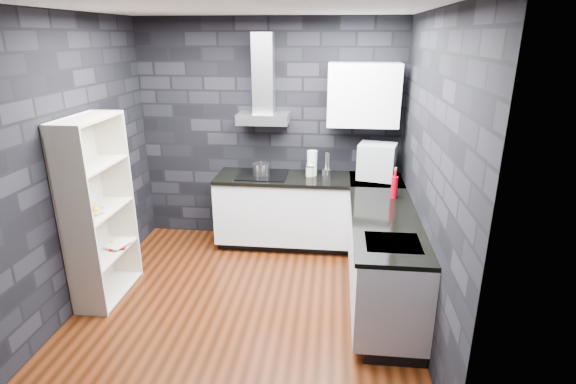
% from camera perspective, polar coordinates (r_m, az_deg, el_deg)
% --- Properties ---
extents(ground, '(3.20, 3.20, 0.00)m').
position_cam_1_polar(ground, '(4.59, -5.10, -13.60)').
color(ground, '#461B0A').
extents(ceiling, '(3.20, 3.20, 0.00)m').
position_cam_1_polar(ceiling, '(3.86, -6.37, 22.35)').
color(ceiling, white).
extents(wall_back, '(3.20, 0.05, 2.70)m').
position_cam_1_polar(wall_back, '(5.57, -2.29, 7.52)').
color(wall_back, black).
rests_on(wall_back, ground).
extents(wall_front, '(3.20, 0.05, 2.70)m').
position_cam_1_polar(wall_front, '(2.56, -13.03, -7.62)').
color(wall_front, black).
rests_on(wall_front, ground).
extents(wall_left, '(0.05, 3.20, 2.70)m').
position_cam_1_polar(wall_left, '(4.63, -25.80, 3.13)').
color(wall_left, black).
rests_on(wall_left, ground).
extents(wall_right, '(0.05, 3.20, 2.70)m').
position_cam_1_polar(wall_right, '(4.02, 17.65, 1.95)').
color(wall_right, black).
rests_on(wall_right, ground).
extents(toekick_back, '(2.18, 0.50, 0.10)m').
position_cam_1_polar(toekick_back, '(5.67, 2.49, -6.17)').
color(toekick_back, black).
rests_on(toekick_back, ground).
extents(toekick_right, '(0.50, 1.78, 0.10)m').
position_cam_1_polar(toekick_right, '(4.61, 12.18, -13.14)').
color(toekick_right, black).
rests_on(toekick_right, ground).
extents(counter_back_cab, '(2.20, 0.60, 0.76)m').
position_cam_1_polar(counter_back_cab, '(5.46, 2.53, -2.27)').
color(counter_back_cab, white).
rests_on(counter_back_cab, ground).
extents(counter_right_cab, '(0.60, 1.80, 0.76)m').
position_cam_1_polar(counter_right_cab, '(4.39, 12.05, -8.38)').
color(counter_right_cab, white).
rests_on(counter_right_cab, ground).
extents(counter_back_top, '(2.20, 0.62, 0.04)m').
position_cam_1_polar(counter_back_top, '(5.32, 2.59, 1.70)').
color(counter_back_top, black).
rests_on(counter_back_top, counter_back_cab).
extents(counter_right_top, '(0.62, 1.80, 0.04)m').
position_cam_1_polar(counter_right_top, '(4.22, 12.29, -3.56)').
color(counter_right_top, black).
rests_on(counter_right_top, counter_right_cab).
extents(counter_corner_top, '(0.62, 0.62, 0.04)m').
position_cam_1_polar(counter_corner_top, '(5.34, 11.19, 1.42)').
color(counter_corner_top, black).
rests_on(counter_corner_top, counter_right_cab).
extents(hood_body, '(0.60, 0.34, 0.12)m').
position_cam_1_polar(hood_body, '(5.35, -3.17, 9.30)').
color(hood_body, '#AEADB2').
rests_on(hood_body, wall_back).
extents(hood_chimney, '(0.24, 0.20, 0.90)m').
position_cam_1_polar(hood_chimney, '(5.36, -3.14, 14.81)').
color(hood_chimney, '#AEADB2').
rests_on(hood_chimney, hood_body).
extents(upper_cabinet, '(0.80, 0.35, 0.70)m').
position_cam_1_polar(upper_cabinet, '(5.24, 9.55, 12.07)').
color(upper_cabinet, white).
rests_on(upper_cabinet, wall_back).
extents(cooktop, '(0.58, 0.50, 0.01)m').
position_cam_1_polar(cooktop, '(5.38, -3.26, 2.19)').
color(cooktop, black).
rests_on(cooktop, counter_back_top).
extents(sink_rim, '(0.44, 0.40, 0.01)m').
position_cam_1_polar(sink_rim, '(3.76, 13.18, -6.31)').
color(sink_rim, '#AEADB2').
rests_on(sink_rim, counter_right_top).
extents(pot, '(0.24, 0.24, 0.12)m').
position_cam_1_polar(pot, '(5.37, -3.42, 2.87)').
color(pot, '#B1B0B5').
rests_on(pot, cooktop).
extents(glass_vase, '(0.15, 0.15, 0.30)m').
position_cam_1_polar(glass_vase, '(5.35, 3.07, 3.69)').
color(glass_vase, white).
rests_on(glass_vase, counter_back_top).
extents(storage_jar, '(0.12, 0.12, 0.12)m').
position_cam_1_polar(storage_jar, '(5.34, 2.79, 2.64)').
color(storage_jar, tan).
rests_on(storage_jar, counter_back_top).
extents(utensil_crock, '(0.10, 0.10, 0.12)m').
position_cam_1_polar(utensil_crock, '(5.23, 4.93, 2.26)').
color(utensil_crock, '#B1B0B5').
rests_on(utensil_crock, counter_back_top).
extents(appliance_garage, '(0.47, 0.40, 0.41)m').
position_cam_1_polar(appliance_garage, '(5.23, 11.22, 3.84)').
color(appliance_garage, '#9DA0A4').
rests_on(appliance_garage, counter_back_top).
extents(red_bottle, '(0.09, 0.09, 0.23)m').
position_cam_1_polar(red_bottle, '(4.72, 13.34, 0.58)').
color(red_bottle, '#A30012').
rests_on(red_bottle, counter_right_top).
extents(bookshelf, '(0.37, 0.81, 1.80)m').
position_cam_1_polar(bookshelf, '(4.65, -22.89, -2.23)').
color(bookshelf, beige).
rests_on(bookshelf, ground).
extents(fruit_bowl, '(0.28, 0.28, 0.05)m').
position_cam_1_polar(fruit_bowl, '(4.56, -23.54, -2.26)').
color(fruit_bowl, silver).
rests_on(fruit_bowl, bookshelf).
extents(book_red, '(0.15, 0.08, 0.21)m').
position_cam_1_polar(book_red, '(4.86, -21.82, -5.40)').
color(book_red, maroon).
rests_on(book_red, bookshelf).
extents(book_second, '(0.18, 0.07, 0.24)m').
position_cam_1_polar(book_second, '(4.91, -21.65, -4.83)').
color(book_second, '#B2B2B2').
rests_on(book_second, bookshelf).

